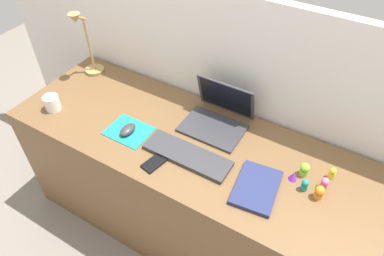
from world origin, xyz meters
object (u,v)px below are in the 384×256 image
(keyboard, at_px, (187,155))
(toy_figurine_teal, at_px, (305,185))
(desk_lamp, at_px, (86,46))
(mouse, at_px, (128,130))
(toy_figurine_pink, at_px, (325,183))
(cell_phone, at_px, (156,162))
(laptop, at_px, (218,114))
(toy_figurine_yellow, at_px, (332,173))
(coffee_mug, at_px, (52,103))
(toy_figurine_lime, at_px, (305,169))
(toy_figurine_purple, at_px, (293,176))
(notebook_pad, at_px, (256,187))
(toy_figurine_orange, at_px, (319,192))

(keyboard, height_order, toy_figurine_teal, toy_figurine_teal)
(keyboard, relative_size, desk_lamp, 1.07)
(mouse, bearing_deg, desk_lamp, 149.66)
(desk_lamp, relative_size, toy_figurine_pink, 6.61)
(cell_phone, distance_m, toy_figurine_teal, 0.64)
(toy_figurine_pink, bearing_deg, laptop, 166.82)
(laptop, distance_m, toy_figurine_yellow, 0.58)
(coffee_mug, bearing_deg, cell_phone, -2.64)
(toy_figurine_lime, bearing_deg, keyboard, -160.88)
(laptop, distance_m, coffee_mug, 0.86)
(keyboard, xyz_separation_m, toy_figurine_purple, (0.45, 0.12, 0.01))
(toy_figurine_yellow, xyz_separation_m, toy_figurine_lime, (-0.11, -0.04, 0.01))
(desk_lamp, relative_size, toy_figurine_purple, 8.99)
(toy_figurine_purple, bearing_deg, notebook_pad, -131.61)
(laptop, relative_size, toy_figurine_lime, 4.52)
(laptop, height_order, toy_figurine_lime, laptop)
(mouse, bearing_deg, laptop, 40.27)
(toy_figurine_purple, bearing_deg, toy_figurine_yellow, 33.52)
(desk_lamp, height_order, coffee_mug, desk_lamp)
(notebook_pad, bearing_deg, coffee_mug, 176.32)
(desk_lamp, distance_m, toy_figurine_lime, 1.32)
(keyboard, xyz_separation_m, desk_lamp, (-0.82, 0.27, 0.17))
(notebook_pad, relative_size, toy_figurine_yellow, 4.10)
(coffee_mug, height_order, toy_figurine_yellow, coffee_mug)
(mouse, relative_size, toy_figurine_lime, 1.45)
(laptop, relative_size, toy_figurine_orange, 4.60)
(toy_figurine_pink, bearing_deg, keyboard, -166.19)
(mouse, distance_m, toy_figurine_pink, 0.92)
(laptop, xyz_separation_m, mouse, (-0.34, -0.29, -0.03))
(coffee_mug, relative_size, toy_figurine_teal, 1.38)
(cell_phone, relative_size, coffee_mug, 1.59)
(keyboard, xyz_separation_m, mouse, (-0.33, -0.01, 0.01))
(toy_figurine_orange, bearing_deg, toy_figurine_purple, 162.06)
(toy_figurine_yellow, bearing_deg, toy_figurine_pink, -100.67)
(coffee_mug, xyz_separation_m, toy_figurine_orange, (1.34, 0.15, -0.01))
(toy_figurine_yellow, relative_size, toy_figurine_purple, 1.37)
(coffee_mug, height_order, toy_figurine_orange, coffee_mug)
(laptop, distance_m, mouse, 0.45)
(keyboard, relative_size, notebook_pad, 1.71)
(toy_figurine_lime, xyz_separation_m, toy_figurine_pink, (0.09, -0.03, -0.01))
(toy_figurine_purple, bearing_deg, keyboard, -165.14)
(laptop, relative_size, toy_figurine_yellow, 5.13)
(laptop, height_order, toy_figurine_pink, laptop)
(toy_figurine_orange, bearing_deg, toy_figurine_yellow, 81.51)
(mouse, bearing_deg, toy_figurine_orange, 6.11)
(coffee_mug, distance_m, toy_figurine_pink, 1.36)
(desk_lamp, distance_m, toy_figurine_purple, 1.29)
(notebook_pad, height_order, toy_figurine_yellow, toy_figurine_yellow)
(toy_figurine_lime, bearing_deg, cell_phone, -155.26)
(laptop, xyz_separation_m, toy_figurine_yellow, (0.58, -0.06, -0.02))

